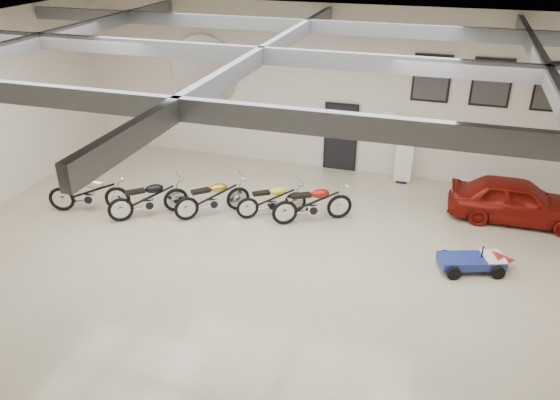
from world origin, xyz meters
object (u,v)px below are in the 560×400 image
(motorcycle_silver, at_px, (89,192))
(motorcycle_black, at_px, (148,198))
(vintage_car, at_px, (517,200))
(motorcycle_gold, at_px, (212,197))
(motorcycle_yellow, at_px, (272,199))
(go_kart, at_px, (478,258))
(banner_stand, at_px, (405,154))
(motorcycle_red, at_px, (313,202))

(motorcycle_silver, distance_m, motorcycle_black, 1.70)
(vintage_car, bearing_deg, motorcycle_black, 105.28)
(motorcycle_gold, relative_size, vintage_car, 0.60)
(motorcycle_yellow, bearing_deg, go_kart, -44.53)
(banner_stand, distance_m, go_kart, 4.79)
(motorcycle_red, bearing_deg, motorcycle_yellow, 149.94)
(motorcycle_silver, distance_m, motorcycle_red, 6.02)
(go_kart, bearing_deg, motorcycle_red, 145.95)
(banner_stand, distance_m, vintage_car, 3.42)
(go_kart, relative_size, vintage_car, 0.51)
(motorcycle_yellow, bearing_deg, motorcycle_black, 165.25)
(motorcycle_silver, bearing_deg, go_kart, -17.60)
(motorcycle_black, bearing_deg, motorcycle_silver, 145.95)
(motorcycle_silver, relative_size, motorcycle_red, 1.02)
(motorcycle_gold, height_order, motorcycle_red, motorcycle_red)
(motorcycle_silver, height_order, motorcycle_black, motorcycle_silver)
(motorcycle_silver, relative_size, go_kart, 1.23)
(motorcycle_silver, xyz_separation_m, motorcycle_red, (5.90, 1.19, -0.01))
(banner_stand, bearing_deg, motorcycle_red, -123.90)
(motorcycle_black, distance_m, vintage_car, 9.63)
(motorcycle_black, relative_size, motorcycle_yellow, 1.11)
(banner_stand, bearing_deg, vintage_car, -27.71)
(motorcycle_red, relative_size, go_kart, 1.21)
(go_kart, bearing_deg, motorcycle_gold, 155.34)
(motorcycle_black, height_order, go_kart, motorcycle_black)
(motorcycle_black, height_order, motorcycle_gold, motorcycle_black)
(motorcycle_gold, height_order, vintage_car, vintage_car)
(motorcycle_red, bearing_deg, motorcycle_silver, 161.03)
(motorcycle_red, height_order, go_kart, motorcycle_red)
(motorcycle_black, height_order, vintage_car, vintage_car)
(banner_stand, relative_size, motorcycle_gold, 0.91)
(banner_stand, xyz_separation_m, motorcycle_gold, (-4.61, -3.58, -0.40))
(motorcycle_black, xyz_separation_m, motorcycle_gold, (1.59, 0.57, -0.01))
(motorcycle_black, distance_m, go_kart, 8.32)
(motorcycle_gold, bearing_deg, motorcycle_silver, 151.30)
(motorcycle_black, distance_m, motorcycle_gold, 1.69)
(motorcycle_red, xyz_separation_m, go_kart, (4.10, -1.11, -0.23))
(motorcycle_black, xyz_separation_m, go_kart, (8.31, -0.10, -0.22))
(motorcycle_gold, bearing_deg, motorcycle_yellow, -26.04)
(motorcycle_silver, height_order, go_kart, motorcycle_silver)
(banner_stand, bearing_deg, motorcycle_gold, -143.79)
(go_kart, bearing_deg, motorcycle_yellow, 149.15)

